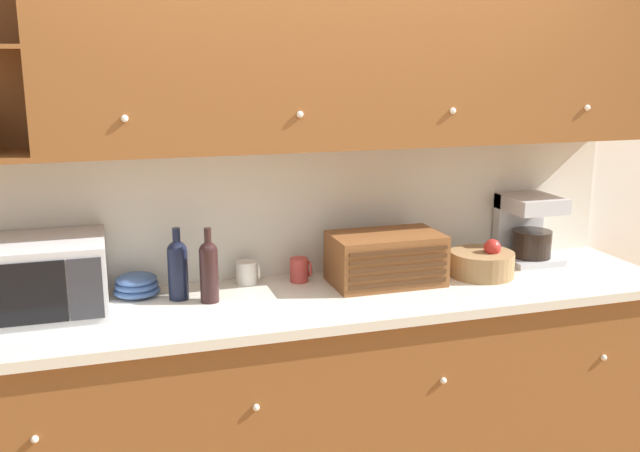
# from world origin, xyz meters

# --- Properties ---
(wall_back) EXTENTS (5.43, 0.06, 2.60)m
(wall_back) POSITION_xyz_m (0.00, 0.03, 1.30)
(wall_back) COLOR silver
(wall_back) RESTS_ON ground_plane
(counter_unit) EXTENTS (3.05, 0.69, 0.95)m
(counter_unit) POSITION_xyz_m (0.00, -0.33, 0.47)
(counter_unit) COLOR brown
(counter_unit) RESTS_ON ground_plane
(backsplash_panel) EXTENTS (3.03, 0.01, 0.59)m
(backsplash_panel) POSITION_xyz_m (0.00, -0.01, 1.24)
(backsplash_panel) COLOR silver
(backsplash_panel) RESTS_ON counter_unit
(upper_cabinets) EXTENTS (3.03, 0.36, 0.83)m
(upper_cabinets) POSITION_xyz_m (0.17, -0.17, 1.95)
(upper_cabinets) COLOR brown
(upper_cabinets) RESTS_ON backsplash_panel
(microwave) EXTENTS (0.54, 0.41, 0.29)m
(microwave) POSITION_xyz_m (-1.14, -0.23, 1.09)
(microwave) COLOR silver
(microwave) RESTS_ON counter_unit
(bowl_stack_on_counter) EXTENTS (0.19, 0.19, 0.09)m
(bowl_stack_on_counter) POSITION_xyz_m (-0.76, -0.12, 0.99)
(bowl_stack_on_counter) COLOR #3D5B93
(bowl_stack_on_counter) RESTS_ON counter_unit
(wine_bottle) EXTENTS (0.08, 0.08, 0.30)m
(wine_bottle) POSITION_xyz_m (-0.59, -0.21, 1.08)
(wine_bottle) COLOR black
(wine_bottle) RESTS_ON counter_unit
(second_wine_bottle) EXTENTS (0.07, 0.07, 0.30)m
(second_wine_bottle) POSITION_xyz_m (-0.48, -0.28, 1.08)
(second_wine_bottle) COLOR black
(second_wine_bottle) RESTS_ON counter_unit
(mug_blue_second) EXTENTS (0.10, 0.09, 0.10)m
(mug_blue_second) POSITION_xyz_m (-0.29, -0.10, 1.00)
(mug_blue_second) COLOR silver
(mug_blue_second) RESTS_ON counter_unit
(mug) EXTENTS (0.09, 0.08, 0.11)m
(mug) POSITION_xyz_m (-0.06, -0.13, 1.00)
(mug) COLOR #B73D38
(mug) RESTS_ON counter_unit
(bread_box) EXTENTS (0.47, 0.29, 0.22)m
(bread_box) POSITION_xyz_m (0.29, -0.26, 1.06)
(bread_box) COLOR brown
(bread_box) RESTS_ON counter_unit
(fruit_basket) EXTENTS (0.29, 0.29, 0.17)m
(fruit_basket) POSITION_xyz_m (0.74, -0.30, 1.00)
(fruit_basket) COLOR #937047
(fruit_basket) RESTS_ON counter_unit
(coffee_maker) EXTENTS (0.25, 0.26, 0.32)m
(coffee_maker) POSITION_xyz_m (1.07, -0.13, 1.11)
(coffee_maker) COLOR #B7B7BC
(coffee_maker) RESTS_ON counter_unit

